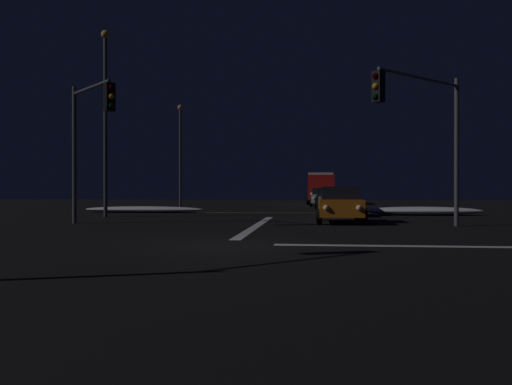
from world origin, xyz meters
TOP-DOWN VIEW (x-y plane):
  - ground at (0.00, 0.00)m, footprint 120.00×120.00m
  - stop_line_north at (0.00, 7.49)m, footprint 0.35×12.76m
  - centre_line_ns at (0.00, 19.09)m, footprint 22.00×0.15m
  - snow_bank_left_curb at (-8.29, 18.55)m, footprint 7.57×1.50m
  - snow_bank_right_curb at (8.29, 16.72)m, footprint 6.73×1.50m
  - sedan_orange at (3.40, 9.67)m, footprint 2.02×4.33m
  - sedan_silver at (3.50, 15.71)m, footprint 2.02×4.33m
  - sedan_green at (3.49, 21.30)m, footprint 2.02×4.33m
  - sedan_black at (3.41, 26.51)m, footprint 2.02×4.33m
  - sedan_white at (3.01, 32.32)m, footprint 2.02×4.33m
  - box_truck at (3.01, 39.17)m, footprint 2.68×8.28m
  - traffic_signal_ne at (6.35, 6.35)m, footprint 3.78×3.78m
  - traffic_signal_nw at (-6.76, 6.76)m, footprint 2.87×2.87m
  - streetlamp_left_far at (-8.59, 29.09)m, footprint 0.44×0.44m
  - streetlamp_left_near at (-8.59, 13.09)m, footprint 0.44×0.44m

SIDE VIEW (x-z plane):
  - ground at x=0.00m, z-range -0.10..0.00m
  - stop_line_north at x=0.00m, z-range 0.00..0.01m
  - centre_line_ns at x=0.00m, z-range 0.00..0.01m
  - snow_bank_left_curb at x=-8.29m, z-range 0.00..0.39m
  - snow_bank_right_curb at x=8.29m, z-range 0.00..0.48m
  - sedan_orange at x=3.40m, z-range 0.02..1.59m
  - sedan_silver at x=3.50m, z-range 0.02..1.59m
  - sedan_green at x=3.49m, z-range 0.02..1.59m
  - sedan_black at x=3.41m, z-range 0.02..1.59m
  - sedan_white at x=3.01m, z-range 0.02..1.59m
  - box_truck at x=3.01m, z-range 0.17..3.25m
  - traffic_signal_nw at x=-6.76m, z-range 1.09..6.92m
  - traffic_signal_ne at x=6.35m, z-range 1.17..7.01m
  - streetlamp_left_far at x=-8.59m, z-range 0.68..9.09m
  - streetlamp_left_near at x=-8.59m, z-range 0.70..10.50m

